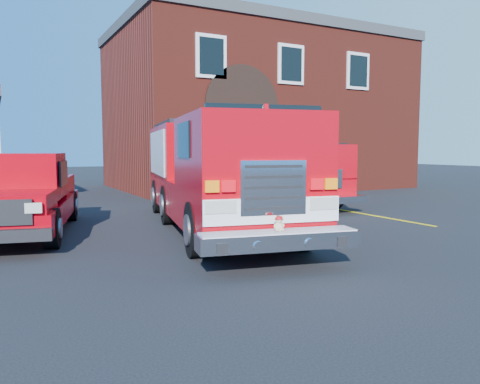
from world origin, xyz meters
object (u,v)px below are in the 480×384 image
pickup_truck (21,196)px  fire_engine (214,171)px  secondary_truck (271,169)px  fire_station (255,111)px

pickup_truck → fire_engine: bearing=-17.2°
fire_engine → secondary_truck: bearing=44.0°
fire_engine → fire_station: bearing=55.9°
fire_engine → pickup_truck: bearing=162.8°
pickup_truck → secondary_truck: size_ratio=0.86×
fire_station → secondary_truck: fire_station is taller
fire_station → pickup_truck: bearing=-140.6°
fire_engine → secondary_truck: size_ratio=1.31×
fire_engine → pickup_truck: (-4.66, 1.44, -0.58)m
fire_station → fire_engine: 14.54m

